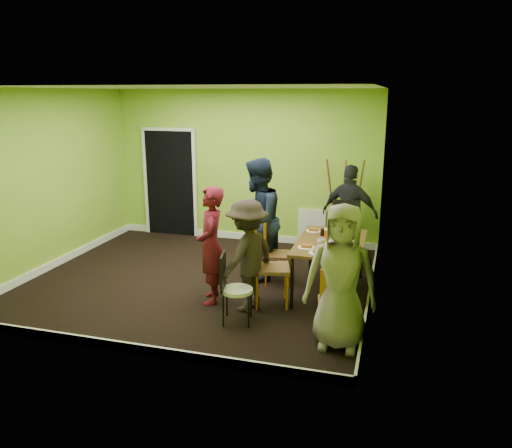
{
  "coord_description": "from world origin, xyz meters",
  "views": [
    {
      "loc": [
        2.73,
        -6.54,
        2.73
      ],
      "look_at": [
        0.87,
        0.0,
        0.93
      ],
      "focal_mm": 35.0,
      "sensor_mm": 36.0,
      "label": 1
    }
  ],
  "objects_px": {
    "orange_bottle": "(326,233)",
    "blue_bottle": "(342,241)",
    "chair_back_end": "(346,220)",
    "dining_table": "(330,245)",
    "person_left_far": "(257,220)",
    "person_left_near": "(247,256)",
    "thermos": "(334,234)",
    "person_standing": "(211,245)",
    "chair_left_near": "(265,260)",
    "person_front_end": "(341,277)",
    "chair_left_far": "(273,248)",
    "person_back_end": "(350,213)",
    "chair_bentwood": "(232,285)",
    "chair_front_end": "(334,298)",
    "easel": "(344,207)"
  },
  "relations": [
    {
      "from": "chair_left_near",
      "to": "person_front_end",
      "type": "xyz_separation_m",
      "value": [
        1.08,
        -0.87,
        0.2
      ]
    },
    {
      "from": "dining_table",
      "to": "person_front_end",
      "type": "xyz_separation_m",
      "value": [
        0.31,
        -1.51,
        0.11
      ]
    },
    {
      "from": "orange_bottle",
      "to": "person_left_near",
      "type": "relative_size",
      "value": 0.06
    },
    {
      "from": "person_standing",
      "to": "chair_front_end",
      "type": "bearing_deg",
      "value": 52.26
    },
    {
      "from": "chair_back_end",
      "to": "easel",
      "type": "height_order",
      "value": "easel"
    },
    {
      "from": "orange_bottle",
      "to": "blue_bottle",
      "type": "bearing_deg",
      "value": -60.89
    },
    {
      "from": "chair_front_end",
      "to": "chair_bentwood",
      "type": "relative_size",
      "value": 0.98
    },
    {
      "from": "chair_left_near",
      "to": "person_left_near",
      "type": "xyz_separation_m",
      "value": [
        -0.17,
        -0.21,
        0.11
      ]
    },
    {
      "from": "chair_front_end",
      "to": "person_standing",
      "type": "xyz_separation_m",
      "value": [
        -1.7,
        0.59,
        0.3
      ]
    },
    {
      "from": "chair_back_end",
      "to": "person_standing",
      "type": "relative_size",
      "value": 0.67
    },
    {
      "from": "person_standing",
      "to": "person_front_end",
      "type": "distance_m",
      "value": 1.95
    },
    {
      "from": "chair_left_far",
      "to": "person_back_end",
      "type": "distance_m",
      "value": 1.69
    },
    {
      "from": "chair_left_far",
      "to": "chair_bentwood",
      "type": "relative_size",
      "value": 1.08
    },
    {
      "from": "chair_back_end",
      "to": "chair_front_end",
      "type": "distance_m",
      "value": 2.65
    },
    {
      "from": "easel",
      "to": "person_left_near",
      "type": "bearing_deg",
      "value": -107.99
    },
    {
      "from": "blue_bottle",
      "to": "person_front_end",
      "type": "relative_size",
      "value": 0.12
    },
    {
      "from": "chair_back_end",
      "to": "person_front_end",
      "type": "height_order",
      "value": "person_front_end"
    },
    {
      "from": "person_left_far",
      "to": "person_left_near",
      "type": "bearing_deg",
      "value": 10.48
    },
    {
      "from": "dining_table",
      "to": "person_standing",
      "type": "height_order",
      "value": "person_standing"
    },
    {
      "from": "chair_left_far",
      "to": "orange_bottle",
      "type": "height_order",
      "value": "chair_left_far"
    },
    {
      "from": "thermos",
      "to": "chair_left_near",
      "type": "bearing_deg",
      "value": -140.66
    },
    {
      "from": "thermos",
      "to": "orange_bottle",
      "type": "bearing_deg",
      "value": 124.18
    },
    {
      "from": "person_left_near",
      "to": "thermos",
      "type": "bearing_deg",
      "value": 154.26
    },
    {
      "from": "person_left_near",
      "to": "dining_table",
      "type": "bearing_deg",
      "value": 154.93
    },
    {
      "from": "person_left_near",
      "to": "orange_bottle",
      "type": "bearing_deg",
      "value": 164.59
    },
    {
      "from": "person_back_end",
      "to": "chair_front_end",
      "type": "bearing_deg",
      "value": 105.62
    },
    {
      "from": "person_standing",
      "to": "person_left_far",
      "type": "height_order",
      "value": "person_left_far"
    },
    {
      "from": "chair_bentwood",
      "to": "thermos",
      "type": "distance_m",
      "value": 1.69
    },
    {
      "from": "chair_left_near",
      "to": "chair_bentwood",
      "type": "relative_size",
      "value": 1.26
    },
    {
      "from": "chair_left_near",
      "to": "person_back_end",
      "type": "relative_size",
      "value": 0.68
    },
    {
      "from": "chair_bentwood",
      "to": "orange_bottle",
      "type": "distance_m",
      "value": 1.77
    },
    {
      "from": "chair_bentwood",
      "to": "person_front_end",
      "type": "relative_size",
      "value": 0.54
    },
    {
      "from": "dining_table",
      "to": "person_back_end",
      "type": "relative_size",
      "value": 0.93
    },
    {
      "from": "dining_table",
      "to": "chair_front_end",
      "type": "distance_m",
      "value": 1.36
    },
    {
      "from": "dining_table",
      "to": "thermos",
      "type": "height_order",
      "value": "thermos"
    },
    {
      "from": "dining_table",
      "to": "thermos",
      "type": "distance_m",
      "value": 0.17
    },
    {
      "from": "thermos",
      "to": "person_front_end",
      "type": "distance_m",
      "value": 1.55
    },
    {
      "from": "thermos",
      "to": "person_standing",
      "type": "relative_size",
      "value": 0.13
    },
    {
      "from": "thermos",
      "to": "person_left_far",
      "type": "distance_m",
      "value": 1.18
    },
    {
      "from": "dining_table",
      "to": "person_standing",
      "type": "bearing_deg",
      "value": -153.61
    },
    {
      "from": "person_left_far",
      "to": "person_left_near",
      "type": "height_order",
      "value": "person_left_far"
    },
    {
      "from": "person_left_near",
      "to": "person_front_end",
      "type": "xyz_separation_m",
      "value": [
        1.25,
        -0.66,
        0.08
      ]
    },
    {
      "from": "dining_table",
      "to": "chair_front_end",
      "type": "bearing_deg",
      "value": -80.24
    },
    {
      "from": "dining_table",
      "to": "orange_bottle",
      "type": "height_order",
      "value": "orange_bottle"
    },
    {
      "from": "chair_back_end",
      "to": "chair_left_near",
      "type": "bearing_deg",
      "value": 55.08
    },
    {
      "from": "chair_back_end",
      "to": "dining_table",
      "type": "bearing_deg",
      "value": 75.02
    },
    {
      "from": "orange_bottle",
      "to": "person_front_end",
      "type": "height_order",
      "value": "person_front_end"
    },
    {
      "from": "person_left_near",
      "to": "chair_left_far",
      "type": "bearing_deg",
      "value": -162.65
    },
    {
      "from": "orange_bottle",
      "to": "person_back_end",
      "type": "bearing_deg",
      "value": 80.8
    },
    {
      "from": "chair_left_near",
      "to": "thermos",
      "type": "bearing_deg",
      "value": 114.01
    }
  ]
}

